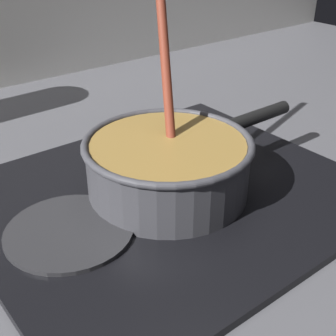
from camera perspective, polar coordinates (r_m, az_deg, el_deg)
name	(u,v)px	position (r m, az deg, el deg)	size (l,w,h in m)	color
ground	(245,249)	(0.65, 9.41, -9.73)	(2.40, 1.60, 0.04)	#4C4C51
hob_plate	(168,195)	(0.70, 0.00, -3.31)	(0.56, 0.48, 0.01)	black
burner_ring	(168,189)	(0.70, 0.00, -2.62)	(0.18, 0.18, 0.01)	#592D0C
spare_burner	(69,231)	(0.63, -11.98, -7.54)	(0.17, 0.17, 0.01)	#262628
cooking_pan	(169,164)	(0.68, 0.09, 0.49)	(0.38, 0.25, 0.32)	#38383D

